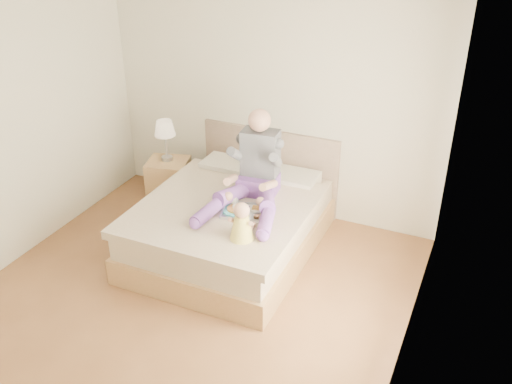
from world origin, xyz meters
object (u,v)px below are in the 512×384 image
at_px(bed, 234,221).
at_px(adult, 254,174).
at_px(baby, 242,224).
at_px(nightstand, 169,183).
at_px(tray, 244,210).

xyz_separation_m(bed, adult, (0.21, 0.08, 0.57)).
bearing_deg(adult, bed, -165.63).
bearing_deg(baby, bed, 117.65).
height_order(bed, nightstand, bed).
xyz_separation_m(nightstand, tray, (1.38, -0.76, 0.34)).
xyz_separation_m(tray, baby, (0.18, -0.43, 0.12)).
relative_size(bed, nightstand, 3.72).
distance_m(adult, tray, 0.40).
bearing_deg(tray, bed, 121.60).
bearing_deg(tray, adult, 82.00).
distance_m(tray, baby, 0.48).
xyz_separation_m(nightstand, baby, (1.56, -1.19, 0.47)).
height_order(adult, tray, adult).
bearing_deg(nightstand, tray, -44.94).
xyz_separation_m(bed, tray, (0.24, -0.24, 0.32)).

